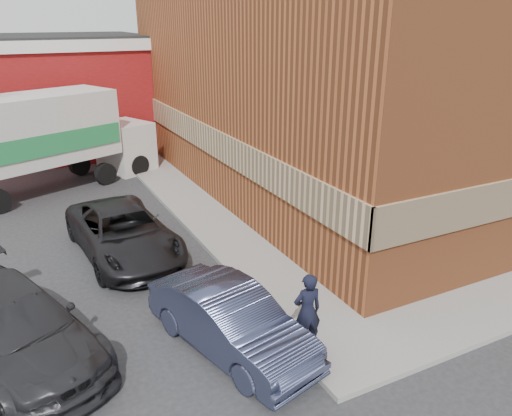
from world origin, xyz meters
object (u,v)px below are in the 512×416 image
suv_a (123,232)px  box_truck (55,134)px  suv_b (14,327)px  man (307,311)px  sedan (231,321)px  brick_building (371,63)px

suv_a → box_truck: box_truck is taller
suv_b → box_truck: (2.13, 10.95, 1.43)m
man → box_truck: bearing=-71.0°
man → suv_a: size_ratio=0.33×
man → sedan: size_ratio=0.40×
box_truck → suv_b: bearing=-123.2°
suv_b → suv_a: bearing=30.6°
brick_building → box_truck: bearing=160.9°
brick_building → sedan: brick_building is taller
suv_b → box_truck: bearing=58.3°
suv_b → box_truck: 11.24m
sedan → suv_b: (-3.92, 1.64, 0.06)m
suv_a → sedan: bearing=-84.7°
sedan → box_truck: 12.80m
sedan → brick_building: bearing=25.2°
man → sedan: man is taller
brick_building → suv_b: (-13.95, -6.85, -3.95)m
brick_building → suv_a: (-10.96, -3.12, -3.98)m
brick_building → man: brick_building is taller
brick_building → sedan: size_ratio=4.44×
suv_b → sedan: bearing=-43.4°
man → sedan: bearing=-23.5°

